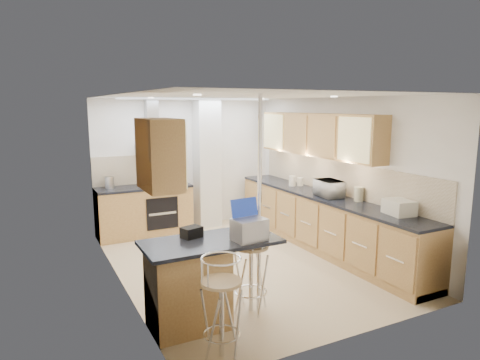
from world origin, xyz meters
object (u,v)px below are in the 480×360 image
bread_bin (399,207)px  bar_stool_end (251,268)px  bar_stool_near (221,307)px  microwave (329,189)px  laptop (249,229)px

bread_bin → bar_stool_end: bearing=-173.8°
bar_stool_near → bar_stool_end: 0.97m
bar_stool_near → microwave: bearing=43.2°
microwave → bar_stool_near: bearing=130.9°
bar_stool_near → bread_bin: bread_bin is taller
microwave → laptop: 2.68m
bar_stool_near → bar_stool_end: bar_stool_end is taller
bar_stool_near → bread_bin: (2.90, 0.59, 0.52)m
laptop → bread_bin: 2.36m
microwave → bread_bin: size_ratio=1.27×
microwave → bread_bin: (0.11, -1.33, -0.03)m
laptop → bar_stool_near: 0.91m
bar_stool_end → bar_stool_near: bearing=158.6°
laptop → bar_stool_end: bearing=51.9°
microwave → bar_stool_end: size_ratio=0.46×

